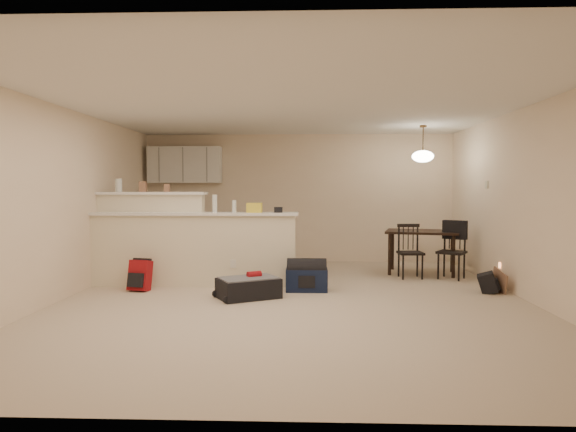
{
  "coord_description": "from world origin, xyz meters",
  "views": [
    {
      "loc": [
        0.17,
        -6.6,
        1.45
      ],
      "look_at": [
        -0.1,
        0.7,
        1.05
      ],
      "focal_mm": 32.0,
      "sensor_mm": 36.0,
      "label": 1
    }
  ],
  "objects_px": {
    "dining_chair_near": "(410,251)",
    "dining_chair_far": "(452,251)",
    "suitcase": "(248,288)",
    "navy_duffel": "(307,280)",
    "red_backpack": "(140,276)",
    "black_daypack": "(488,283)",
    "pendant_lamp": "(423,156)",
    "dining_table": "(422,236)"
  },
  "relations": [
    {
      "from": "suitcase",
      "to": "red_backpack",
      "type": "xyz_separation_m",
      "value": [
        -1.59,
        0.43,
        0.08
      ]
    },
    {
      "from": "pendant_lamp",
      "to": "suitcase",
      "type": "distance_m",
      "value": 3.87
    },
    {
      "from": "suitcase",
      "to": "red_backpack",
      "type": "bearing_deg",
      "value": 136.24
    },
    {
      "from": "dining_chair_near",
      "to": "dining_table",
      "type": "bearing_deg",
      "value": 55.17
    },
    {
      "from": "dining_chair_far",
      "to": "suitcase",
      "type": "distance_m",
      "value": 3.45
    },
    {
      "from": "navy_duffel",
      "to": "suitcase",
      "type": "bearing_deg",
      "value": -147.57
    },
    {
      "from": "suitcase",
      "to": "dining_table",
      "type": "bearing_deg",
      "value": 8.34
    },
    {
      "from": "black_daypack",
      "to": "dining_chair_near",
      "type": "bearing_deg",
      "value": 55.68
    },
    {
      "from": "dining_chair_far",
      "to": "red_backpack",
      "type": "height_order",
      "value": "dining_chair_far"
    },
    {
      "from": "suitcase",
      "to": "navy_duffel",
      "type": "height_order",
      "value": "navy_duffel"
    },
    {
      "from": "dining_chair_far",
      "to": "dining_chair_near",
      "type": "bearing_deg",
      "value": -152.76
    },
    {
      "from": "pendant_lamp",
      "to": "red_backpack",
      "type": "bearing_deg",
      "value": -159.46
    },
    {
      "from": "dining_chair_near",
      "to": "navy_duffel",
      "type": "xyz_separation_m",
      "value": [
        -1.67,
        -1.1,
        -0.27
      ]
    },
    {
      "from": "dining_chair_near",
      "to": "suitcase",
      "type": "height_order",
      "value": "dining_chair_near"
    },
    {
      "from": "dining_table",
      "to": "suitcase",
      "type": "bearing_deg",
      "value": -129.33
    },
    {
      "from": "red_backpack",
      "to": "black_daypack",
      "type": "xyz_separation_m",
      "value": [
        4.87,
        0.05,
        -0.08
      ]
    },
    {
      "from": "dining_chair_far",
      "to": "navy_duffel",
      "type": "xyz_separation_m",
      "value": [
        -2.31,
        -1.05,
        -0.3
      ]
    },
    {
      "from": "navy_duffel",
      "to": "black_daypack",
      "type": "xyz_separation_m",
      "value": [
        2.51,
        -0.01,
        -0.03
      ]
    },
    {
      "from": "pendant_lamp",
      "to": "black_daypack",
      "type": "distance_m",
      "value": 2.49
    },
    {
      "from": "dining_chair_near",
      "to": "dining_chair_far",
      "type": "height_order",
      "value": "dining_chair_far"
    },
    {
      "from": "dining_chair_near",
      "to": "suitcase",
      "type": "distance_m",
      "value": 2.92
    },
    {
      "from": "dining_table",
      "to": "suitcase",
      "type": "height_order",
      "value": "dining_table"
    },
    {
      "from": "dining_table",
      "to": "red_backpack",
      "type": "bearing_deg",
      "value": -145.74
    },
    {
      "from": "dining_table",
      "to": "black_daypack",
      "type": "height_order",
      "value": "dining_table"
    },
    {
      "from": "navy_duffel",
      "to": "pendant_lamp",
      "type": "bearing_deg",
      "value": 38.75
    },
    {
      "from": "dining_chair_far",
      "to": "navy_duffel",
      "type": "relative_size",
      "value": 1.57
    },
    {
      "from": "navy_duffel",
      "to": "black_daypack",
      "type": "distance_m",
      "value": 2.51
    },
    {
      "from": "pendant_lamp",
      "to": "dining_chair_near",
      "type": "distance_m",
      "value": 1.65
    },
    {
      "from": "suitcase",
      "to": "navy_duffel",
      "type": "xyz_separation_m",
      "value": [
        0.77,
        0.49,
        0.03
      ]
    },
    {
      "from": "red_backpack",
      "to": "dining_table",
      "type": "bearing_deg",
      "value": 32.82
    },
    {
      "from": "dining_chair_far",
      "to": "navy_duffel",
      "type": "bearing_deg",
      "value": -123.61
    },
    {
      "from": "suitcase",
      "to": "navy_duffel",
      "type": "relative_size",
      "value": 1.32
    },
    {
      "from": "dining_chair_near",
      "to": "red_backpack",
      "type": "xyz_separation_m",
      "value": [
        -4.02,
        -1.16,
        -0.22
      ]
    },
    {
      "from": "dining_chair_far",
      "to": "black_daypack",
      "type": "relative_size",
      "value": 3.02
    },
    {
      "from": "pendant_lamp",
      "to": "dining_chair_far",
      "type": "xyz_separation_m",
      "value": [
        0.36,
        -0.51,
        -1.54
      ]
    },
    {
      "from": "dining_table",
      "to": "pendant_lamp",
      "type": "height_order",
      "value": "pendant_lamp"
    },
    {
      "from": "dining_chair_far",
      "to": "navy_duffel",
      "type": "distance_m",
      "value": 2.55
    },
    {
      "from": "black_daypack",
      "to": "navy_duffel",
      "type": "bearing_deg",
      "value": 108.17
    },
    {
      "from": "dining_chair_near",
      "to": "red_backpack",
      "type": "bearing_deg",
      "value": -167.52
    },
    {
      "from": "dining_table",
      "to": "navy_duffel",
      "type": "bearing_deg",
      "value": -127.64
    },
    {
      "from": "dining_chair_far",
      "to": "red_backpack",
      "type": "distance_m",
      "value": 4.8
    },
    {
      "from": "dining_chair_far",
      "to": "suitcase",
      "type": "relative_size",
      "value": 1.19
    }
  ]
}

